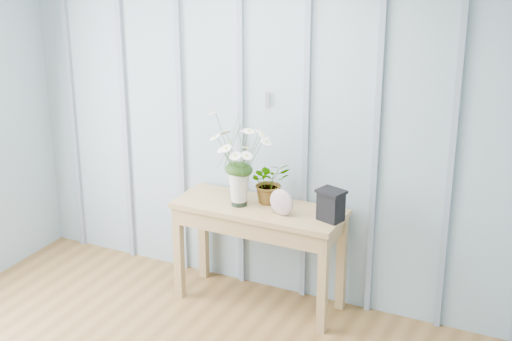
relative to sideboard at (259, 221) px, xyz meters
The scene contains 6 objects.
room_shell 1.73m from the sideboard, 90.53° to the right, with size 4.00×4.50×2.50m.
sideboard is the anchor object (origin of this frame).
daisy_vase 0.56m from the sideboard, 163.09° to the right, with size 0.48×0.37×0.68m.
spider_plant 0.29m from the sideboard, 71.25° to the left, with size 0.27×0.24×0.30m, color #18370F.
felt_disc_vessel 0.30m from the sideboard, 20.50° to the right, with size 0.19×0.05×0.19m, color #7F4956.
carved_box 0.58m from the sideboard, ahead, with size 0.21×0.18×0.21m.
Camera 1 is at (2.18, -2.52, 2.84)m, focal length 55.00 mm.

